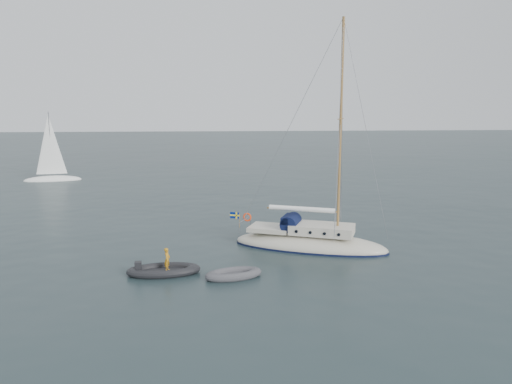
{
  "coord_description": "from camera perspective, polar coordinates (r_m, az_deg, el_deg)",
  "views": [
    {
      "loc": [
        -3.8,
        -26.17,
        8.49
      ],
      "look_at": [
        -1.45,
        0.0,
        3.98
      ],
      "focal_mm": 35.0,
      "sensor_mm": 36.0,
      "label": 1
    }
  ],
  "objects": [
    {
      "name": "ground",
      "position": [
        27.77,
        3.01,
        -8.08
      ],
      "size": [
        300.0,
        300.0,
        0.0
      ],
      "primitive_type": "plane",
      "color": "black",
      "rests_on": "ground"
    },
    {
      "name": "sailboat",
      "position": [
        30.43,
        6.2,
        -4.45
      ],
      "size": [
        9.86,
        2.95,
        14.04
      ],
      "rotation": [
        0.0,
        0.0,
        -0.39
      ],
      "color": "beige",
      "rests_on": "ground"
    },
    {
      "name": "dinghy",
      "position": [
        25.38,
        -2.59,
        -9.37
      ],
      "size": [
        2.95,
        1.33,
        0.42
      ],
      "rotation": [
        0.0,
        0.0,
        0.26
      ],
      "color": "#4E4E53",
      "rests_on": "ground"
    },
    {
      "name": "rib",
      "position": [
        26.32,
        -10.54,
        -8.74
      ],
      "size": [
        3.77,
        1.71,
        1.39
      ],
      "rotation": [
        0.0,
        0.0,
        0.1
      ],
      "color": "black",
      "rests_on": "ground"
    },
    {
      "name": "distant_yacht_c",
      "position": [
        62.25,
        -22.45,
        4.49
      ],
      "size": [
        6.34,
        3.38,
        8.4
      ],
      "rotation": [
        0.0,
        0.0,
        0.19
      ],
      "color": "white",
      "rests_on": "ground"
    }
  ]
}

